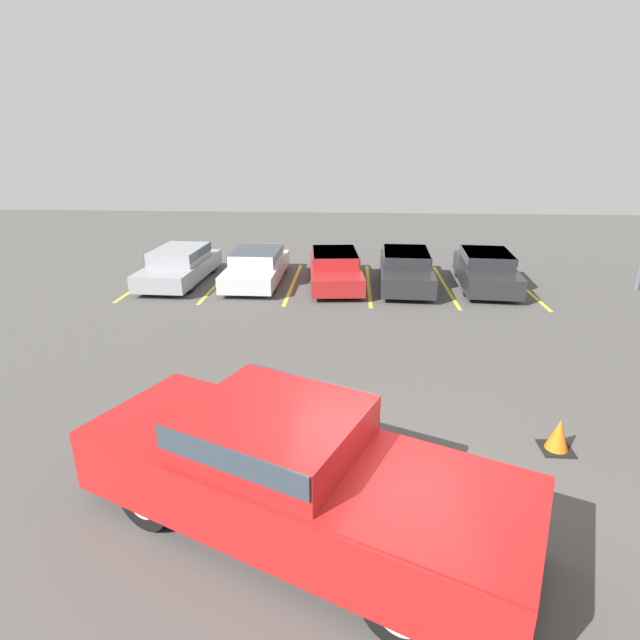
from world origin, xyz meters
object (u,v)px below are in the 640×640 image
Objects in this scene: parked_sedan_a at (180,264)px; parked_sedan_b at (257,265)px; traffic_cone at (558,436)px; parked_sedan_d at (405,267)px; pickup_truck at (297,473)px; parked_sedan_e at (486,268)px; parked_sedan_c at (335,267)px.

parked_sedan_b is at bearing 94.42° from parked_sedan_a.
parked_sedan_b is 12.26m from traffic_cone.
parked_sedan_a is 0.98× the size of parked_sedan_d.
pickup_truck is 13.19m from parked_sedan_e.
parked_sedan_a reaches higher than traffic_cone.
parked_sedan_e is at bearing 84.86° from parked_sedan_c.
parked_sedan_a reaches higher than parked_sedan_d.
parked_sedan_c is at bearing 88.20° from parked_sedan_b.
pickup_truck is at bearing -9.49° from parked_sedan_d.
pickup_truck reaches higher than parked_sedan_e.
parked_sedan_e reaches higher than parked_sedan_b.
parked_sedan_c is 10.79m from traffic_cone.
traffic_cone is at bearing -2.38° from parked_sedan_e.
parked_sedan_c is 1.01× the size of parked_sedan_d.
parked_sedan_b is 0.97× the size of parked_sedan_d.
pickup_truck is at bearing -153.69° from traffic_cone.
parked_sedan_e is at bearing 92.05° from parked_sedan_a.
traffic_cone is at bearing 46.37° from parked_sedan_a.
pickup_truck is 12.03m from parked_sedan_c.
parked_sedan_b is at bearing -97.56° from parked_sedan_c.
parked_sedan_e is 10.06m from traffic_cone.
parked_sedan_d is 2.80m from parked_sedan_e.
traffic_cone is (4.13, -9.96, -0.37)m from parked_sedan_c.
pickup_truck is 12.46m from parked_sedan_b.
parked_sedan_b is (-2.80, 12.14, -0.25)m from pickup_truck.
pickup_truck is 1.42× the size of parked_sedan_e.
pickup_truck is 1.36× the size of parked_sedan_d.
pickup_truck is at bearing 13.39° from parked_sedan_b.
parked_sedan_b is at bearing 127.06° from pickup_truck.
parked_sedan_a is 0.98× the size of parked_sedan_c.
parked_sedan_b is at bearing -86.25° from parked_sedan_e.
pickup_truck is 1.38× the size of parked_sedan_a.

